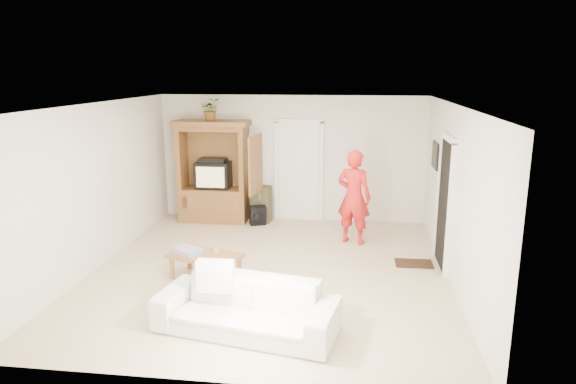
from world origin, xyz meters
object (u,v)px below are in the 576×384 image
coffee_table (205,257)px  sofa (246,307)px  man (354,197)px  armoire (215,178)px

coffee_table → sofa: bearing=-39.7°
man → sofa: bearing=90.8°
man → sofa: size_ratio=0.79×
sofa → man: bearing=81.0°
armoire → sofa: (1.62, -4.59, -0.59)m
armoire → coffee_table: armoire is taller
armoire → man: armoire is taller
coffee_table → man: bearing=60.2°
armoire → sofa: bearing=-70.6°
armoire → man: (2.87, -1.09, -0.05)m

